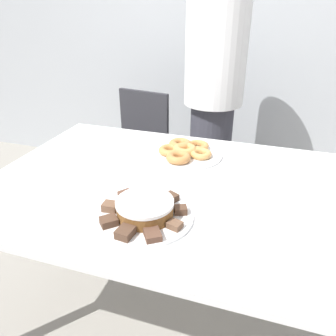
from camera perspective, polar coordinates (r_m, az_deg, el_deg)
The scene contains 23 objects.
ground_plane at distance 1.87m, azimuth 0.03°, elevation -23.55°, with size 12.00×12.00×0.00m, color gray.
wall_back at distance 2.79m, azimuth 11.39°, elevation 23.54°, with size 8.00×0.05×2.60m.
table at distance 1.41m, azimuth 0.04°, elevation -5.53°, with size 1.51×1.07×0.77m.
person_standing at distance 2.22m, azimuth 7.92°, elevation 12.38°, with size 0.39×0.39×1.71m.
office_chair_left at distance 2.43m, azimuth -5.75°, elevation 1.72°, with size 0.51×0.51×0.88m.
plate_cake at distance 1.16m, azimuth -4.12°, elevation -8.35°, with size 0.34×0.34×0.01m.
plate_donuts at distance 1.61m, azimuth 2.93°, elevation 2.50°, with size 0.37×0.37×0.01m.
frosted_cake at distance 1.14m, azimuth -4.18°, elevation -6.93°, with size 0.20×0.20×0.06m.
lamington_0 at distance 1.05m, azimuth -2.70°, elevation -11.53°, with size 0.07×0.08×0.02m.
lamington_1 at distance 1.09m, azimuth 1.18°, elevation -9.88°, with size 0.05×0.05×0.02m.
lamington_2 at distance 1.16m, azimuth 2.19°, elevation -7.30°, with size 0.06×0.05×0.03m.
lamington_3 at distance 1.22m, azimuth 0.31°, elevation -5.24°, with size 0.07×0.07×0.03m.
lamington_4 at distance 1.25m, azimuth -3.32°, elevation -4.41°, with size 0.06×0.07×0.02m.
lamington_5 at distance 1.24m, azimuth -7.25°, elevation -4.83°, with size 0.07×0.07×0.03m.
lamington_6 at distance 1.19m, azimuth -10.00°, elevation -6.62°, with size 0.06×0.05×0.03m.
lamington_7 at distance 1.12m, azimuth -10.27°, elevation -9.11°, with size 0.07×0.07×0.03m.
lamington_8 at distance 1.06m, azimuth -7.45°, elevation -11.08°, with size 0.06×0.06×0.03m.
donut_0 at distance 1.61m, azimuth 2.95°, elevation 3.27°, with size 0.12×0.12×0.04m.
donut_1 at distance 1.66m, azimuth 2.13°, elevation 4.15°, with size 0.12×0.12×0.04m.
donut_2 at distance 1.60m, azimuth 0.35°, elevation 3.12°, with size 0.11×0.11×0.03m.
donut_3 at distance 1.52m, azimuth 1.83°, elevation 1.85°, with size 0.12×0.12×0.04m.
donut_4 at distance 1.57m, azimuth 5.74°, elevation 2.48°, with size 0.10×0.10×0.03m.
donut_5 at distance 1.66m, azimuth 5.15°, elevation 3.86°, with size 0.12×0.12×0.03m.
Camera 1 is at (0.37, -1.13, 1.45)m, focal length 35.00 mm.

